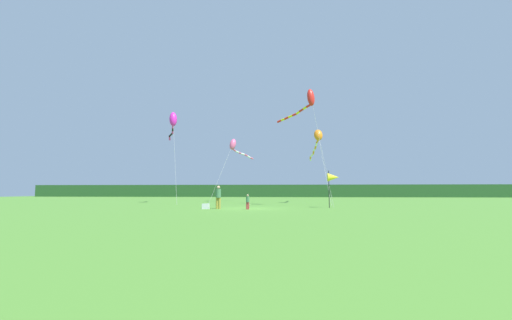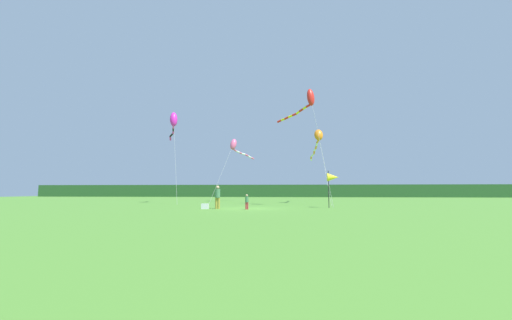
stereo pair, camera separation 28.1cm
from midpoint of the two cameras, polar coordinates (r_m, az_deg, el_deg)
The scene contains 10 objects.
ground_plane at distance 24.97m, azimuth -1.60°, elevation -8.69°, with size 120.00×120.00×0.00m, color #4C842D.
distant_treeline at distance 69.82m, azimuth 2.83°, elevation -5.54°, with size 108.00×3.77×2.63m, color #234C23.
person_adult at distance 24.75m, azimuth -7.09°, elevation -6.39°, with size 0.39×0.39×1.77m.
person_child at distance 23.87m, azimuth -1.84°, elevation -7.35°, with size 0.24×0.24×1.11m.
cooler_box at distance 24.73m, azimuth -9.31°, elevation -8.19°, with size 0.52×0.37×0.40m, color silver.
banner_flag_pole at distance 26.70m, azimuth 13.32°, elevation -3.08°, with size 0.90×0.70×3.01m.
kite_orange at distance 35.63m, azimuth 10.66°, elevation 3.65°, with size 1.17×11.26×8.05m.
kite_red at distance 30.11m, azimuth 8.95°, elevation 10.39°, with size 4.79×4.40×10.70m.
kite_rainbow at distance 39.66m, azimuth -4.07°, elevation 2.50°, with size 4.26×7.22×7.89m.
kite_magenta at distance 36.58m, azimuth -14.85°, elevation 6.75°, with size 3.34×6.28×10.07m.
Camera 1 is at (2.83, -24.77, 1.40)m, focal length 22.34 mm.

